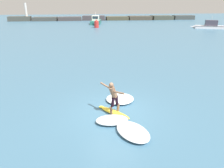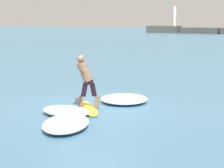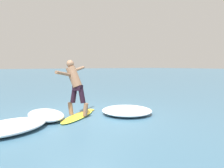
% 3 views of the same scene
% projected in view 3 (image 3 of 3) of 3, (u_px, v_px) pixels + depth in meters
% --- Properties ---
extents(ground_plane, '(200.00, 200.00, 0.00)m').
position_uv_depth(ground_plane, '(83.00, 116.00, 6.70)').
color(ground_plane, '#3E6883').
extents(surfboard, '(1.59, 1.82, 0.20)m').
position_uv_depth(surfboard, '(79.00, 116.00, 6.58)').
color(surfboard, yellow).
rests_on(surfboard, ground).
extents(surfer, '(1.02, 1.32, 1.66)m').
position_uv_depth(surfer, '(75.00, 83.00, 6.50)').
color(surfer, brown).
rests_on(surfer, surfboard).
extents(wave_foam_at_tail, '(1.51, 0.94, 0.26)m').
position_uv_depth(wave_foam_at_tail, '(46.00, 115.00, 6.26)').
color(wave_foam_at_tail, white).
rests_on(wave_foam_at_tail, ground).
extents(wave_foam_at_nose, '(2.20, 2.19, 0.24)m').
position_uv_depth(wave_foam_at_nose, '(127.00, 111.00, 6.92)').
color(wave_foam_at_nose, white).
rests_on(wave_foam_at_nose, ground).
extents(wave_foam_beside, '(1.75, 2.13, 0.26)m').
position_uv_depth(wave_foam_beside, '(9.00, 127.00, 5.05)').
color(wave_foam_beside, white).
rests_on(wave_foam_beside, ground).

